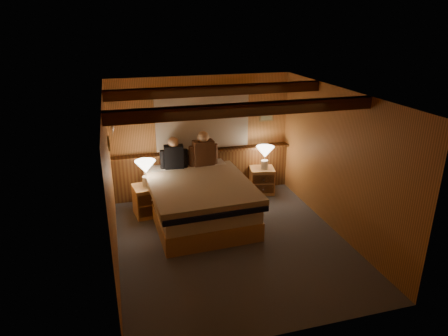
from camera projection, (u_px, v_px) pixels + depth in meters
name	position (u px, v px, depth m)	size (l,w,h in m)	color
floor	(232.00, 242.00, 6.50)	(4.20, 4.20, 0.00)	#4E535D
ceiling	(233.00, 94.00, 5.65)	(4.20, 4.20, 0.00)	tan
wall_back	(202.00, 136.00, 7.97)	(3.60, 3.60, 0.00)	#D48E4C
wall_left	(111.00, 186.00, 5.62)	(4.20, 4.20, 0.00)	#D48E4C
wall_right	(338.00, 162.00, 6.53)	(4.20, 4.20, 0.00)	#D48E4C
wall_front	(291.00, 243.00, 4.18)	(3.60, 3.60, 0.00)	#D48E4C
wainscot	(204.00, 171.00, 8.16)	(3.60, 0.23, 0.94)	brown
curtain_window	(203.00, 121.00, 7.79)	(2.18, 0.09, 1.11)	#482C12
ceiling_beams	(230.00, 99.00, 5.82)	(3.60, 1.65, 0.16)	#482C12
coat_rail	(111.00, 126.00, 6.89)	(0.05, 0.55, 0.24)	white
framed_print	(266.00, 115.00, 8.16)	(0.30, 0.04, 0.25)	#A08750
bed	(200.00, 200.00, 7.07)	(1.78, 2.26, 0.75)	tan
nightstand_left	(149.00, 200.00, 7.31)	(0.58, 0.53, 0.57)	tan
nightstand_right	(262.00, 180.00, 8.26)	(0.56, 0.53, 0.53)	tan
lamp_left	(146.00, 168.00, 7.10)	(0.37, 0.37, 0.48)	silver
lamp_right	(265.00, 153.00, 8.02)	(0.36, 0.36, 0.47)	silver
person_left	(174.00, 155.00, 7.49)	(0.52, 0.24, 0.64)	black
person_right	(203.00, 151.00, 7.65)	(0.57, 0.25, 0.70)	#543421
duffel_bag	(155.00, 201.00, 7.55)	(0.56, 0.40, 0.36)	black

